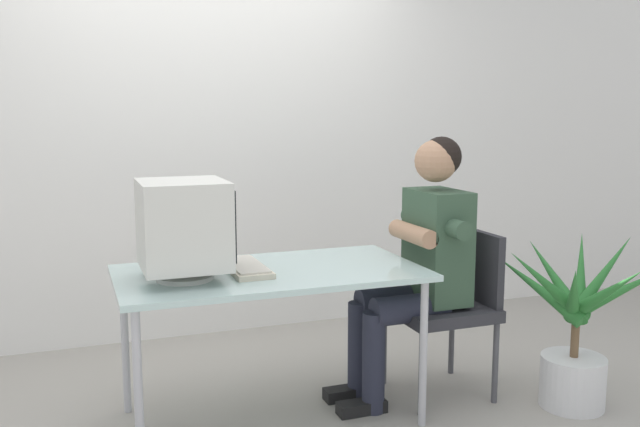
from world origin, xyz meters
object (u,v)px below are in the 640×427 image
(desk, at_px, (270,281))
(office_chair, at_px, (450,299))
(keyboard, at_px, (245,267))
(potted_plant, at_px, (575,332))
(person_seated, at_px, (420,257))
(crt_monitor, at_px, (184,225))

(desk, distance_m, office_chair, 0.97)
(keyboard, relative_size, potted_plant, 0.49)
(office_chair, height_order, potted_plant, potted_plant)
(keyboard, distance_m, person_seated, 0.88)
(office_chair, bearing_deg, desk, 179.32)
(crt_monitor, bearing_deg, desk, 6.43)
(potted_plant, bearing_deg, person_seated, 150.47)
(desk, height_order, person_seated, person_seated)
(desk, xyz_separation_m, office_chair, (0.95, -0.01, -0.18))
(keyboard, xyz_separation_m, person_seated, (0.88, -0.04, -0.01))
(desk, bearing_deg, keyboard, 163.87)
(person_seated, bearing_deg, desk, 179.16)
(person_seated, bearing_deg, keyboard, 177.22)
(crt_monitor, relative_size, office_chair, 0.51)
(office_chair, xyz_separation_m, person_seated, (-0.18, -0.00, 0.24))
(crt_monitor, relative_size, keyboard, 1.02)
(crt_monitor, distance_m, potted_plant, 1.94)
(potted_plant, bearing_deg, crt_monitor, 169.45)
(crt_monitor, height_order, office_chair, crt_monitor)
(crt_monitor, height_order, keyboard, crt_monitor)
(desk, xyz_separation_m, crt_monitor, (-0.39, -0.04, 0.29))
(crt_monitor, relative_size, person_seated, 0.33)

